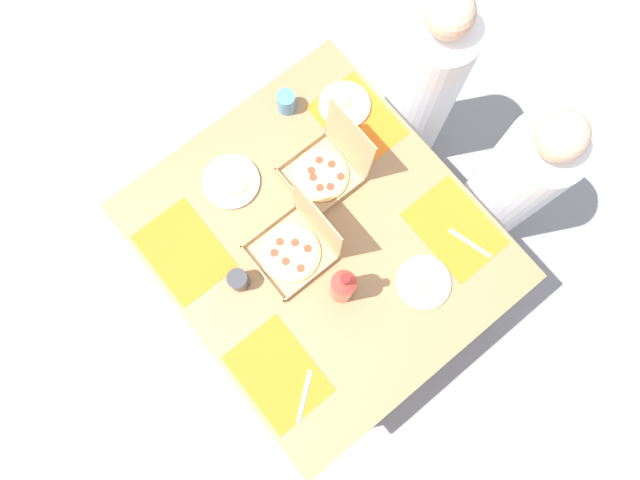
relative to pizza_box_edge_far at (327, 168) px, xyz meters
name	(u,v)px	position (x,y,z in m)	size (l,w,h in m)	color
ground_plane	(320,273)	(0.20, -0.20, -0.81)	(6.00, 6.00, 0.00)	gray
dining_table	(320,246)	(0.20, -0.20, -0.15)	(1.32, 1.18, 0.76)	#3F3328
placemat_near_left	(184,251)	(-0.09, -0.64, -0.05)	(0.36, 0.26, 0.00)	orange
placemat_near_right	(278,374)	(0.50, -0.64, -0.05)	(0.36, 0.26, 0.00)	orange
placemat_far_left	(357,120)	(-0.09, 0.24, -0.05)	(0.36, 0.26, 0.00)	orange
placemat_far_right	(455,229)	(0.50, 0.24, -0.05)	(0.36, 0.26, 0.00)	orange
pizza_box_edge_far	(327,168)	(0.00, 0.00, 0.00)	(0.26, 0.28, 0.29)	tan
pizza_box_center	(296,246)	(0.17, -0.29, 0.00)	(0.27, 0.28, 0.31)	tan
plate_far_right	(344,104)	(-0.18, 0.24, -0.04)	(0.21, 0.21, 0.03)	white
plate_near_right	(422,282)	(0.58, 0.00, -0.04)	(0.21, 0.21, 0.03)	white
plate_middle	(231,182)	(-0.20, -0.32, -0.04)	(0.23, 0.23, 0.03)	white
soda_bottle	(343,286)	(0.41, -0.26, 0.09)	(0.09, 0.09, 0.32)	#B2382D
cup_spare	(286,102)	(-0.32, 0.05, 0.00)	(0.08, 0.08, 0.10)	teal
cup_dark	(239,280)	(0.14, -0.54, 0.00)	(0.08, 0.08, 0.10)	#333338
fork_by_far_left	(470,243)	(0.58, 0.25, -0.04)	(0.19, 0.02, 0.01)	#B7B7BC
fork_by_near_right	(304,396)	(0.62, -0.61, -0.04)	(0.19, 0.02, 0.01)	#B7B7BC
diner_left_seat	(422,90)	(-0.09, 0.65, -0.27)	(0.32, 0.32, 1.19)	white
diner_right_seat	(509,186)	(0.50, 0.65, -0.29)	(0.32, 0.32, 1.15)	white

